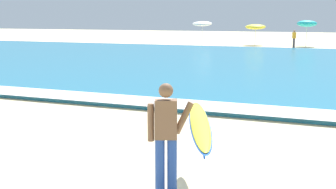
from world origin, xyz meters
TOP-DOWN VIEW (x-y plane):
  - ground_plane at (0.00, 0.00)m, footprint 160.00×160.00m
  - sea at (0.00, 18.90)m, footprint 120.00×28.00m
  - surf_foam at (0.00, 5.50)m, footprint 120.00×1.50m
  - surfer_with_board at (2.18, -0.70)m, footprint 1.43×2.91m
  - beach_umbrella_0 at (-9.42, 35.49)m, footprint 1.93×1.95m
  - beach_umbrella_1 at (-4.67, 37.72)m, footprint 1.97×1.98m
  - beach_umbrella_2 at (0.17, 37.75)m, footprint 1.84×1.88m
  - beachgoer_near_row_mid at (-0.63, 35.16)m, footprint 0.32×0.20m

SIDE VIEW (x-z plane):
  - ground_plane at x=0.00m, z-range 0.00..0.00m
  - sea at x=0.00m, z-range 0.00..0.14m
  - surf_foam at x=0.00m, z-range 0.14..0.15m
  - beachgoer_near_row_mid at x=-0.63m, z-range 0.05..1.63m
  - surfer_with_board at x=2.18m, z-range 0.17..1.90m
  - beach_umbrella_1 at x=-4.67m, z-range 0.75..2.81m
  - beach_umbrella_0 at x=-9.42m, z-range 0.90..3.27m
  - beach_umbrella_2 at x=0.17m, z-range 0.88..3.36m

